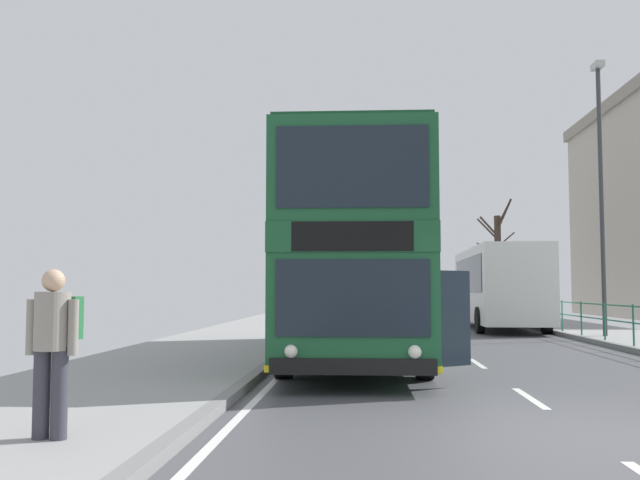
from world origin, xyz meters
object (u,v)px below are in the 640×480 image
object	(u,v)px
street_lamp_far_side	(601,178)
background_bus_far_lane	(498,285)
bare_tree_far_00	(498,261)
pedestrian_with_backpack	(54,339)
double_decker_bus_main	(355,259)

from	to	relation	value
street_lamp_far_side	background_bus_far_lane	bearing A→B (deg)	108.71
street_lamp_far_side	bare_tree_far_00	bearing A→B (deg)	89.59
background_bus_far_lane	pedestrian_with_backpack	bearing A→B (deg)	-110.91
background_bus_far_lane	street_lamp_far_side	xyz separation A→B (m)	(2.09, -6.18, 3.36)
street_lamp_far_side	bare_tree_far_00	size ratio (longest dim) A/B	1.35
background_bus_far_lane	bare_tree_far_00	world-z (taller)	bare_tree_far_00
street_lamp_far_side	bare_tree_far_00	world-z (taller)	street_lamp_far_side
pedestrian_with_backpack	bare_tree_far_00	bearing A→B (deg)	72.61
double_decker_bus_main	street_lamp_far_side	xyz separation A→B (m)	(7.67, 6.76, 2.84)
street_lamp_far_side	pedestrian_with_backpack	bearing A→B (deg)	-123.62
background_bus_far_lane	bare_tree_far_00	distance (m)	12.22
double_decker_bus_main	background_bus_far_lane	xyz separation A→B (m)	(5.58, 12.94, -0.52)
pedestrian_with_backpack	bare_tree_far_00	size ratio (longest dim) A/B	0.25
double_decker_bus_main	bare_tree_far_00	world-z (taller)	bare_tree_far_00
bare_tree_far_00	pedestrian_with_backpack	bearing A→B (deg)	-107.39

